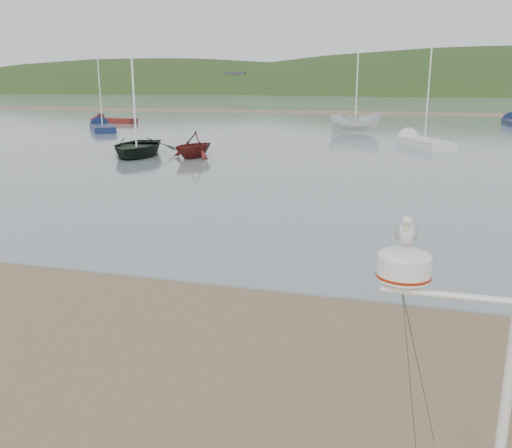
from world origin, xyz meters
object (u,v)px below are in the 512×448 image
(boat_dark, at_px, (135,109))
(boat_red, at_px, (193,133))
(boat_white, at_px, (356,106))
(sailboat_blue_far, at_px, (512,121))
(dinghy_red_far, at_px, (106,120))
(mast_rig, at_px, (498,416))
(sailboat_blue_near, at_px, (100,127))
(sailboat_white_near, at_px, (412,140))

(boat_dark, relative_size, boat_red, 1.88)
(boat_dark, distance_m, boat_white, 20.67)
(boat_white, height_order, sailboat_blue_far, sailboat_blue_far)
(sailboat_blue_far, relative_size, dinghy_red_far, 1.24)
(mast_rig, xyz_separation_m, boat_dark, (-15.31, 22.11, 1.46))
(boat_red, bearing_deg, sailboat_blue_near, 156.83)
(mast_rig, distance_m, boat_white, 40.62)
(sailboat_white_near, bearing_deg, mast_rig, -88.45)
(sailboat_blue_near, bearing_deg, sailboat_blue_far, 26.23)
(mast_rig, bearing_deg, boat_red, 118.40)
(mast_rig, height_order, sailboat_blue_far, sailboat_blue_far)
(boat_dark, relative_size, dinghy_red_far, 0.87)
(mast_rig, bearing_deg, boat_dark, 124.70)
(boat_white, distance_m, sailboat_blue_far, 19.91)
(sailboat_blue_far, xyz_separation_m, sailboat_white_near, (-9.33, -22.05, 0.00))
(sailboat_white_near, bearing_deg, boat_red, -137.68)
(boat_red, xyz_separation_m, boat_white, (6.62, 18.02, 0.78))
(sailboat_white_near, bearing_deg, boat_dark, -144.56)
(mast_rig, height_order, boat_white, mast_rig)
(mast_rig, relative_size, sailboat_white_near, 0.69)
(mast_rig, height_order, sailboat_white_near, sailboat_white_near)
(mast_rig, bearing_deg, sailboat_blue_near, 125.81)
(boat_white, height_order, sailboat_blue_near, sailboat_blue_near)
(dinghy_red_far, bearing_deg, boat_white, -10.29)
(sailboat_blue_near, bearing_deg, boat_dark, -52.59)
(dinghy_red_far, relative_size, sailboat_blue_near, 0.85)
(boat_red, bearing_deg, boat_dark, -155.80)
(boat_dark, xyz_separation_m, boat_red, (3.28, 0.12, -1.17))
(mast_rig, xyz_separation_m, sailboat_blue_far, (8.45, 54.43, -0.79))
(boat_white, relative_size, dinghy_red_far, 0.73)
(boat_dark, relative_size, sailboat_blue_far, 0.70)
(sailboat_blue_near, bearing_deg, mast_rig, -54.19)
(boat_dark, bearing_deg, dinghy_red_far, 112.52)
(mast_rig, bearing_deg, boat_white, 97.64)
(boat_dark, bearing_deg, sailboat_white_near, 23.51)
(boat_dark, distance_m, dinghy_red_far, 27.71)
(mast_rig, distance_m, sailboat_blue_far, 55.09)
(boat_dark, xyz_separation_m, boat_white, (9.91, 18.14, -0.40))
(sailboat_blue_far, height_order, dinghy_red_far, sailboat_blue_far)
(sailboat_blue_near, bearing_deg, dinghy_red_far, 118.14)
(sailboat_blue_far, relative_size, sailboat_blue_near, 1.06)
(mast_rig, relative_size, sailboat_blue_near, 0.67)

